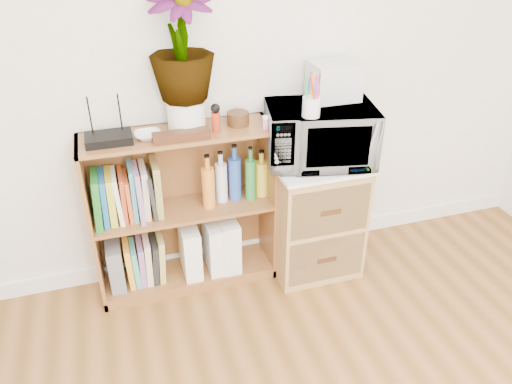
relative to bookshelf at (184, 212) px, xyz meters
name	(u,v)px	position (x,y,z in m)	size (l,w,h in m)	color
skirting_board	(239,248)	(0.35, 0.14, -0.42)	(4.00, 0.02, 0.10)	white
bookshelf	(184,212)	(0.00, 0.00, 0.00)	(1.00, 0.30, 0.95)	brown
wicker_unit	(313,216)	(0.75, -0.08, -0.12)	(0.50, 0.45, 0.70)	#9E7542
microwave	(319,134)	(0.75, -0.08, 0.40)	(0.57, 0.39, 0.32)	white
pen_cup	(311,107)	(0.64, -0.19, 0.61)	(0.09, 0.09, 0.10)	white
small_appliance	(334,81)	(0.86, 0.01, 0.66)	(0.25, 0.21, 0.20)	silver
router	(109,138)	(-0.33, -0.02, 0.50)	(0.22, 0.15, 0.04)	black
white_bowl	(148,135)	(-0.15, -0.03, 0.49)	(0.13, 0.13, 0.03)	silver
plant_pot	(186,115)	(0.06, 0.02, 0.56)	(0.19, 0.19, 0.16)	silver
potted_plant	(181,43)	(0.06, 0.02, 0.91)	(0.31, 0.31, 0.56)	#31772F
trinket_box	(182,136)	(0.01, -0.10, 0.50)	(0.28, 0.07, 0.05)	#34180E
kokeshi_doll	(216,122)	(0.19, -0.04, 0.52)	(0.04, 0.04, 0.10)	#9D2B13
wooden_bowl	(238,118)	(0.32, 0.01, 0.51)	(0.12, 0.12, 0.07)	#3C2310
paint_jars	(272,123)	(0.47, -0.09, 0.50)	(0.12, 0.04, 0.06)	#D5767F
file_box	(115,264)	(-0.41, 0.00, -0.27)	(0.08, 0.22, 0.27)	slate
magazine_holder_left	(190,249)	(0.01, -0.01, -0.25)	(0.10, 0.25, 0.31)	white
magazine_holder_mid	(214,244)	(0.16, -0.01, -0.25)	(0.10, 0.25, 0.31)	white
magazine_holder_right	(228,241)	(0.24, -0.01, -0.24)	(0.10, 0.26, 0.32)	white
cookbooks	(127,194)	(-0.29, 0.00, 0.16)	(0.35, 0.20, 0.30)	#1D6D23
liquor_bottles	(243,175)	(0.34, 0.00, 0.17)	(0.47, 0.07, 0.32)	orange
lower_books	(145,259)	(-0.24, 0.00, -0.28)	(0.22, 0.19, 0.28)	gold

